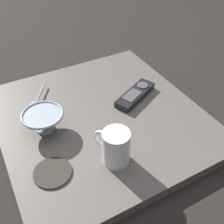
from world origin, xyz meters
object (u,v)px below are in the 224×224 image
(cereal_bowl, at_px, (44,120))
(tv_remote_near, at_px, (135,95))
(coffee_mug, at_px, (115,147))
(drink_coaster, at_px, (53,172))
(teaspoon, at_px, (36,104))

(cereal_bowl, height_order, tv_remote_near, cereal_bowl)
(coffee_mug, bearing_deg, tv_remote_near, -43.16)
(tv_remote_near, xyz_separation_m, drink_coaster, (-0.17, 0.36, -0.01))
(cereal_bowl, bearing_deg, coffee_mug, -147.78)
(teaspoon, distance_m, drink_coaster, 0.28)
(cereal_bowl, xyz_separation_m, tv_remote_near, (0.00, -0.32, -0.02))
(cereal_bowl, distance_m, tv_remote_near, 0.32)
(teaspoon, bearing_deg, drink_coaster, 171.73)
(teaspoon, xyz_separation_m, drink_coaster, (-0.28, 0.04, -0.01))
(cereal_bowl, height_order, coffee_mug, coffee_mug)
(teaspoon, bearing_deg, cereal_bowl, 176.81)
(tv_remote_near, bearing_deg, drink_coaster, 115.27)
(coffee_mug, relative_size, teaspoon, 0.82)
(cereal_bowl, distance_m, drink_coaster, 0.17)
(drink_coaster, bearing_deg, cereal_bowl, -11.73)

